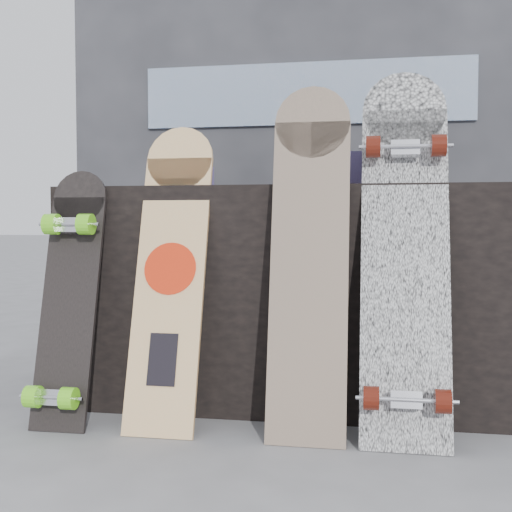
% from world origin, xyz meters
% --- Properties ---
extents(ground, '(60.00, 60.00, 0.00)m').
position_xyz_m(ground, '(0.00, 0.00, 0.00)').
color(ground, slate).
rests_on(ground, ground).
extents(vendor_table, '(1.60, 0.60, 0.80)m').
position_xyz_m(vendor_table, '(0.00, 0.50, 0.40)').
color(vendor_table, black).
rests_on(vendor_table, ground).
extents(booth, '(2.40, 0.22, 2.20)m').
position_xyz_m(booth, '(0.00, 1.35, 1.10)').
color(booth, '#2E2E33').
rests_on(booth, ground).
extents(merch_box_purple, '(0.18, 0.12, 0.10)m').
position_xyz_m(merch_box_purple, '(-0.41, 0.60, 0.85)').
color(merch_box_purple, '#42366F').
rests_on(merch_box_purple, vendor_table).
extents(merch_box_small, '(0.14, 0.14, 0.12)m').
position_xyz_m(merch_box_small, '(0.25, 0.41, 0.86)').
color(merch_box_small, '#42366F').
rests_on(merch_box_small, vendor_table).
extents(merch_box_flat, '(0.22, 0.10, 0.06)m').
position_xyz_m(merch_box_flat, '(0.15, 0.67, 0.83)').
color(merch_box_flat, '#D1B78C').
rests_on(merch_box_flat, vendor_table).
extents(longboard_geisha, '(0.23, 0.32, 1.01)m').
position_xyz_m(longboard_geisha, '(-0.34, 0.14, 0.53)').
color(longboard_geisha, beige).
rests_on(longboard_geisha, ground).
extents(longboard_celtic, '(0.25, 0.26, 1.12)m').
position_xyz_m(longboard_celtic, '(0.12, 0.11, 0.60)').
color(longboard_celtic, '#D1AF8E').
rests_on(longboard_celtic, ground).
extents(longboard_cascadia, '(0.27, 0.40, 1.18)m').
position_xyz_m(longboard_cascadia, '(0.42, 0.15, 0.61)').
color(longboard_cascadia, white).
rests_on(longboard_cascadia, ground).
extents(skateboard_dark, '(0.19, 0.29, 0.85)m').
position_xyz_m(skateboard_dark, '(-0.68, 0.07, 0.44)').
color(skateboard_dark, black).
rests_on(skateboard_dark, ground).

